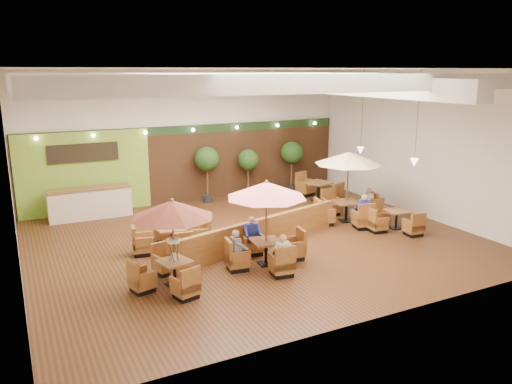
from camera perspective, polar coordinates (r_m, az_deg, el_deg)
room at (r=16.90m, az=-1.26°, el=7.53°), size 14.04×14.00×5.52m
service_counter at (r=19.83m, az=-18.43°, el=-1.21°), size 3.00×0.75×1.18m
booth_divider at (r=15.75m, az=0.55°, el=-4.72°), size 6.61×1.97×0.94m
table_0 at (r=12.82m, az=-9.72°, el=-3.59°), size 2.27×2.39×2.35m
table_1 at (r=14.03m, az=1.19°, el=-1.75°), size 2.49×2.49×2.50m
table_2 at (r=18.42m, az=10.47°, el=2.10°), size 2.72×2.72×2.66m
table_3 at (r=15.76m, az=-9.56°, el=-5.09°), size 2.56×2.56×1.51m
table_4 at (r=18.15m, az=15.15°, el=-3.21°), size 1.57×2.30×0.85m
table_5 at (r=21.54m, az=7.15°, el=0.04°), size 1.16×2.93×1.04m
topiary_0 at (r=20.95m, az=-5.63°, el=3.54°), size 1.02×1.02×2.38m
topiary_1 at (r=21.74m, az=-0.90°, el=3.47°), size 0.92×0.92×2.13m
topiary_2 at (r=22.75m, az=4.12°, el=4.28°), size 1.00×1.00×2.33m
diner_0 at (r=13.58m, az=2.99°, el=-6.64°), size 0.39×0.33×0.74m
diner_1 at (r=15.10m, az=-0.45°, el=-4.52°), size 0.38×0.33×0.71m
diner_2 at (r=13.95m, az=-2.15°, el=-6.09°), size 0.29×0.36×0.72m
diner_3 at (r=17.92m, az=12.19°, el=-1.78°), size 0.44×0.41×0.80m
diner_4 at (r=19.25m, az=12.64°, el=-0.82°), size 0.33×0.38×0.72m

